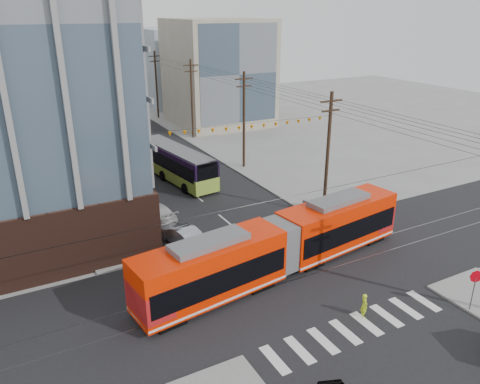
% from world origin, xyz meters
% --- Properties ---
extents(ground, '(160.00, 160.00, 0.00)m').
position_xyz_m(ground, '(0.00, 0.00, 0.00)').
color(ground, slate).
extents(bg_bldg_ne_near, '(14.00, 14.00, 16.00)m').
position_xyz_m(bg_bldg_ne_near, '(16.00, 48.00, 8.00)').
color(bg_bldg_ne_near, gray).
rests_on(bg_bldg_ne_near, ground).
extents(bg_bldg_ne_far, '(16.00, 16.00, 14.00)m').
position_xyz_m(bg_bldg_ne_far, '(18.00, 68.00, 7.00)').
color(bg_bldg_ne_far, '#8C99A5').
rests_on(bg_bldg_ne_far, ground).
extents(utility_pole_far, '(0.30, 0.30, 11.00)m').
position_xyz_m(utility_pole_far, '(8.50, 56.00, 5.50)').
color(utility_pole_far, black).
rests_on(utility_pole_far, ground).
extents(streetcar, '(21.71, 5.88, 4.14)m').
position_xyz_m(streetcar, '(-0.56, 4.41, 2.07)').
color(streetcar, red).
rests_on(streetcar, ground).
extents(city_bus, '(4.47, 13.16, 3.66)m').
position_xyz_m(city_bus, '(0.12, 25.99, 1.83)').
color(city_bus, black).
rests_on(city_bus, ground).
extents(parked_car_silver, '(2.75, 4.95, 1.55)m').
position_xyz_m(parked_car_silver, '(-5.01, 11.66, 0.77)').
color(parked_car_silver, '#9197A3').
rests_on(parked_car_silver, ground).
extents(parked_car_white, '(2.85, 5.35, 1.48)m').
position_xyz_m(parked_car_white, '(-5.31, 16.91, 0.74)').
color(parked_car_white, '#B8B8B8').
rests_on(parked_car_white, ground).
extents(parked_car_grey, '(3.04, 5.56, 1.48)m').
position_xyz_m(parked_car_grey, '(-5.44, 22.61, 0.74)').
color(parked_car_grey, '#58585B').
rests_on(parked_car_grey, ground).
extents(pedestrian, '(0.54, 0.67, 1.57)m').
position_xyz_m(pedestrian, '(1.11, -2.35, 0.79)').
color(pedestrian, '#B9DE1F').
rests_on(pedestrian, ground).
extents(stop_sign, '(1.08, 1.08, 2.69)m').
position_xyz_m(stop_sign, '(7.19, -5.07, 1.35)').
color(stop_sign, '#C8000E').
rests_on(stop_sign, ground).
extents(jersey_barrier, '(1.98, 4.45, 0.87)m').
position_xyz_m(jersey_barrier, '(8.30, 10.83, 0.43)').
color(jersey_barrier, '#57575E').
rests_on(jersey_barrier, ground).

